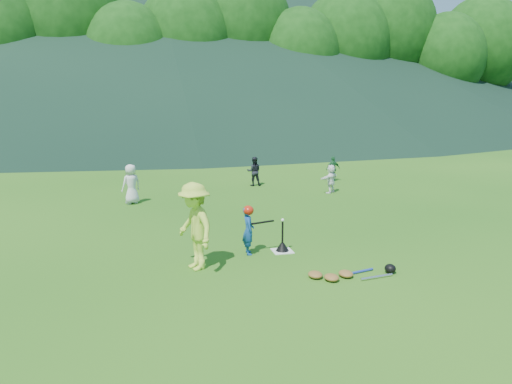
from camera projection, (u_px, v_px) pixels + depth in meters
ground at (282, 251)px, 11.37m from camera, size 120.00×120.00×0.00m
home_plate at (282, 251)px, 11.37m from camera, size 0.45×0.45×0.02m
baseball at (283, 220)px, 11.22m from camera, size 0.08×0.08×0.08m
batter_child at (248, 230)px, 11.10m from camera, size 0.27×0.40×1.08m
adult_coach at (195, 226)px, 10.09m from camera, size 1.02×1.32×1.80m
fielder_a at (131, 184)px, 16.16m from camera, size 0.75×0.66×1.29m
fielder_b at (254, 171)px, 19.32m from camera, size 0.61×0.51×1.13m
fielder_c at (333, 169)px, 20.33m from camera, size 0.61×0.28×1.02m
fielder_d at (331, 179)px, 17.95m from camera, size 0.95×0.80×1.03m
batting_tee at (282, 246)px, 11.34m from camera, size 0.30×0.30×0.68m
batter_gear at (249, 211)px, 11.02m from camera, size 0.73×0.26×0.44m
equipment_pile at (346, 274)px, 9.78m from camera, size 1.80×0.57×0.19m
outfield_fence at (176, 131)px, 37.89m from camera, size 70.07×0.08×1.33m
tree_line at (169, 37)px, 42.02m from camera, size 70.04×11.40×14.82m
distant_hills at (100, 24)px, 84.53m from camera, size 155.00×140.00×32.00m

